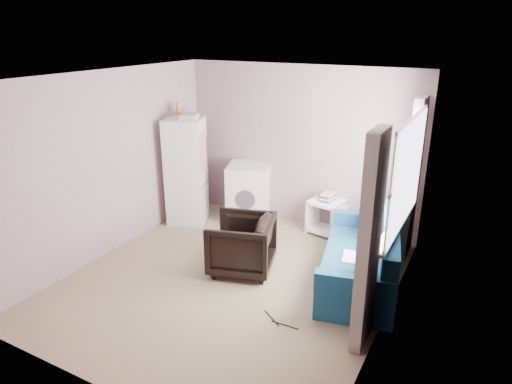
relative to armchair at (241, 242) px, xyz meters
The scene contains 8 objects.
room 0.90m from the armchair, 85.18° to the right, with size 3.84×4.24×2.54m.
armchair is the anchor object (origin of this frame).
fridge 1.94m from the armchair, 147.53° to the left, with size 0.76×0.75×1.92m.
washing_machine 1.67m from the armchair, 115.70° to the left, with size 0.84×0.84×0.93m.
side_table 1.72m from the armchair, 70.45° to the left, with size 0.55×0.55×0.65m.
sofa 1.55m from the armchair, 14.42° to the left, with size 1.23×2.01×0.84m.
window_dressing 1.96m from the armchair, 12.40° to the left, with size 0.17×2.62×2.18m.
floor_cables 1.28m from the armchair, 41.17° to the right, with size 0.47×0.19×0.01m.
Camera 1 is at (2.66, -4.27, 3.01)m, focal length 32.00 mm.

